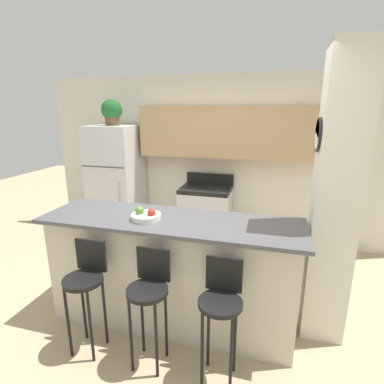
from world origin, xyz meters
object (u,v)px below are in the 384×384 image
refrigerator (117,183)px  potted_plant_on_fridge (112,111)px  bar_stool_mid (149,292)px  fruit_bowl (146,216)px  stove_range (206,215)px  bar_stool_right (221,304)px  bar_stool_left (86,281)px

refrigerator → potted_plant_on_fridge: 1.11m
bar_stool_mid → fruit_bowl: 0.68m
stove_range → potted_plant_on_fridge: 2.13m
bar_stool_right → refrigerator: bearing=132.8°
refrigerator → bar_stool_mid: size_ratio=1.84×
bar_stool_left → fruit_bowl: bearing=50.7°
stove_range → bar_stool_left: 2.41m
bar_stool_left → potted_plant_on_fridge: (-0.96, 2.28, 1.36)m
stove_range → bar_stool_mid: bearing=-88.0°
fruit_bowl → refrigerator: bearing=125.9°
bar_stool_left → bar_stool_mid: same height
bar_stool_mid → stove_range: bearing=92.0°
stove_range → fruit_bowl: size_ratio=4.00×
stove_range → potted_plant_on_fridge: (-1.45, -0.08, 1.55)m
bar_stool_left → bar_stool_mid: 0.57m
bar_stool_mid → fruit_bowl: fruit_bowl is taller
stove_range → bar_stool_mid: 2.36m
stove_range → bar_stool_mid: (0.08, -2.35, 0.19)m
stove_range → fruit_bowl: bearing=-93.8°
bar_stool_right → stove_range: bearing=105.5°
bar_stool_left → bar_stool_mid: (0.57, 0.00, 0.00)m
refrigerator → bar_stool_right: 3.11m
bar_stool_left → bar_stool_mid: size_ratio=1.00×
bar_stool_mid → potted_plant_on_fridge: 3.06m
stove_range → fruit_bowl: (-0.13, -1.91, 0.65)m
bar_stool_right → potted_plant_on_fridge: (-2.11, 2.28, 1.36)m
refrigerator → bar_stool_left: refrigerator is taller
potted_plant_on_fridge → bar_stool_right: bearing=-47.2°
fruit_bowl → bar_stool_right: bearing=-29.8°
bar_stool_mid → bar_stool_right: 0.57m
refrigerator → stove_range: refrigerator is taller
refrigerator → stove_range: bearing=3.1°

